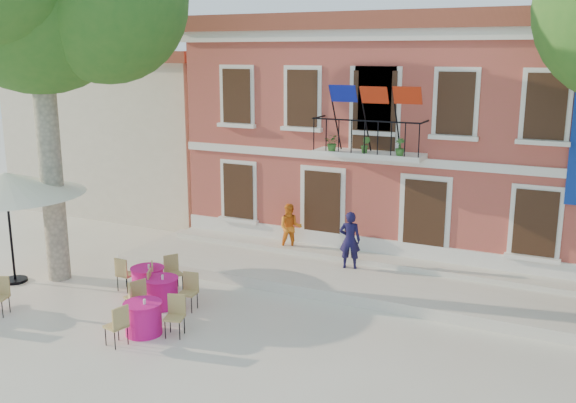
{
  "coord_description": "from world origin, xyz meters",
  "views": [
    {
      "loc": [
        7.92,
        -11.85,
        6.36
      ],
      "look_at": [
        0.42,
        3.5,
        2.38
      ],
      "focal_mm": 40.0,
      "sensor_mm": 36.0,
      "label": 1
    }
  ],
  "objects_px": {
    "cafe_table_1": "(143,316)",
    "pedestrian_orange": "(290,228)",
    "cafe_table_3": "(148,280)",
    "pedestrian_navy": "(350,240)",
    "patio_umbrella": "(5,184)",
    "cafe_table_4": "(161,291)"
  },
  "relations": [
    {
      "from": "patio_umbrella",
      "to": "pedestrian_orange",
      "type": "relative_size",
      "value": 2.8
    },
    {
      "from": "pedestrian_orange",
      "to": "patio_umbrella",
      "type": "bearing_deg",
      "value": -165.66
    },
    {
      "from": "pedestrian_navy",
      "to": "cafe_table_1",
      "type": "distance_m",
      "value": 6.41
    },
    {
      "from": "pedestrian_orange",
      "to": "cafe_table_4",
      "type": "distance_m",
      "value": 5.04
    },
    {
      "from": "patio_umbrella",
      "to": "pedestrian_orange",
      "type": "xyz_separation_m",
      "value": [
        6.21,
        5.15,
        -1.78
      ]
    },
    {
      "from": "cafe_table_3",
      "to": "cafe_table_4",
      "type": "distance_m",
      "value": 0.97
    },
    {
      "from": "patio_umbrella",
      "to": "cafe_table_1",
      "type": "height_order",
      "value": "patio_umbrella"
    },
    {
      "from": "cafe_table_3",
      "to": "pedestrian_orange",
      "type": "bearing_deg",
      "value": 63.5
    },
    {
      "from": "pedestrian_orange",
      "to": "cafe_table_1",
      "type": "height_order",
      "value": "pedestrian_orange"
    },
    {
      "from": "cafe_table_4",
      "to": "pedestrian_orange",
      "type": "bearing_deg",
      "value": 74.65
    },
    {
      "from": "pedestrian_orange",
      "to": "pedestrian_navy",
      "type": "bearing_deg",
      "value": -42.18
    },
    {
      "from": "cafe_table_1",
      "to": "cafe_table_3",
      "type": "relative_size",
      "value": 0.97
    },
    {
      "from": "pedestrian_navy",
      "to": "pedestrian_orange",
      "type": "distance_m",
      "value": 2.31
    },
    {
      "from": "pedestrian_navy",
      "to": "cafe_table_3",
      "type": "height_order",
      "value": "pedestrian_navy"
    },
    {
      "from": "pedestrian_orange",
      "to": "cafe_table_4",
      "type": "bearing_deg",
      "value": -130.69
    },
    {
      "from": "pedestrian_orange",
      "to": "cafe_table_3",
      "type": "distance_m",
      "value": 4.86
    },
    {
      "from": "pedestrian_navy",
      "to": "cafe_table_1",
      "type": "xyz_separation_m",
      "value": [
        -2.91,
        -5.66,
        -0.71
      ]
    },
    {
      "from": "cafe_table_1",
      "to": "pedestrian_orange",
      "type": "bearing_deg",
      "value": 83.7
    },
    {
      "from": "patio_umbrella",
      "to": "pedestrian_orange",
      "type": "height_order",
      "value": "patio_umbrella"
    },
    {
      "from": "pedestrian_navy",
      "to": "cafe_table_3",
      "type": "xyz_separation_m",
      "value": [
        -4.37,
        -3.64,
        -0.71
      ]
    },
    {
      "from": "pedestrian_navy",
      "to": "cafe_table_3",
      "type": "distance_m",
      "value": 5.73
    },
    {
      "from": "patio_umbrella",
      "to": "cafe_table_1",
      "type": "relative_size",
      "value": 2.33
    }
  ]
}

